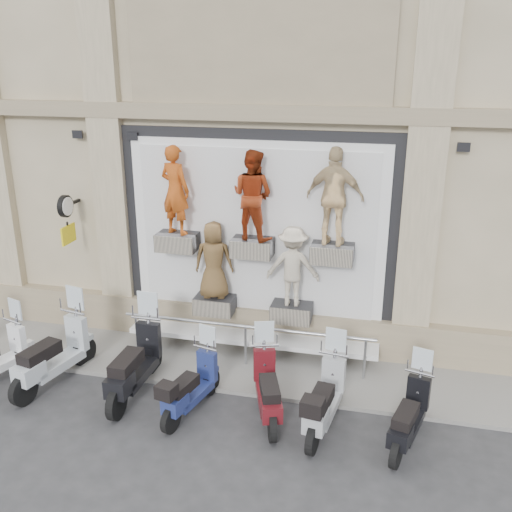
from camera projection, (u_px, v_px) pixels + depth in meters
The scene contains 12 objects.
ground at pixel (216, 427), 9.47m from camera, with size 90.00×90.00×0.00m, color #2E2E31.
sidewalk at pixel (247, 363), 11.39m from camera, with size 16.00×2.20×0.08m, color gray.
building at pixel (295, 49), 13.92m from camera, with size 14.00×8.60×12.00m, color #BEAC8B, non-canonical shape.
shop_vitrine at pixel (259, 239), 11.16m from camera, with size 5.60×0.88×4.30m.
guard_rail at pixel (246, 347), 11.15m from camera, with size 5.06×0.10×0.93m, color #9EA0A5, non-canonical shape.
clock_sign_bracket at pixel (67, 213), 11.67m from camera, with size 0.10×0.80×1.02m.
scooter_c at pixel (52, 342), 10.48m from camera, with size 0.62×2.11×1.71m, color #AAB2B8, non-canonical shape.
scooter_d at pixel (134, 351), 10.15m from camera, with size 0.62×2.13×1.73m, color black, non-canonical shape.
scooter_e at pixel (191, 376), 9.67m from camera, with size 0.50×1.73×1.40m, color navy, non-canonical shape.
scooter_f at pixel (268, 377), 9.55m from camera, with size 0.54×1.84×1.49m, color #4F0D13, non-canonical shape.
scooter_g at pixel (325, 387), 9.22m from camera, with size 0.55×1.89×1.53m, color #9C9FA2, non-canonical shape.
scooter_h at pixel (410, 405), 8.86m from camera, with size 0.51×1.75×1.42m, color black, non-canonical shape.
Camera 1 is at (2.52, -7.62, 5.82)m, focal length 40.00 mm.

